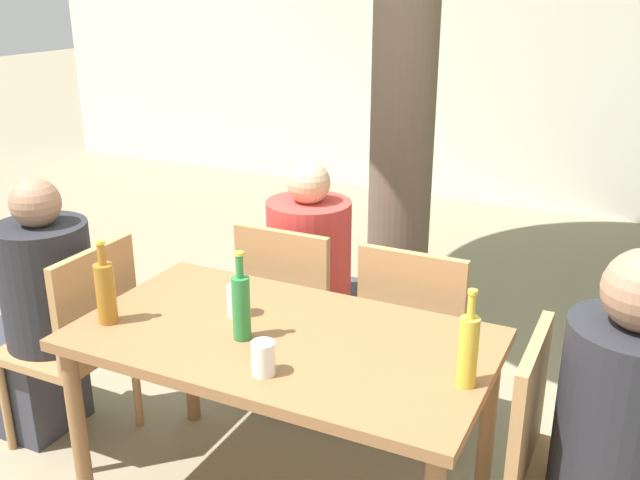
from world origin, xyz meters
The scene contains 13 objects.
cafe_building_wall centered at (0.00, 4.31, 1.40)m, with size 10.00×0.08×2.80m.
dining_table_front centered at (0.00, 0.00, 0.65)m, with size 1.45×0.80×0.74m.
patio_chair_0 centered at (-0.96, 0.00, 0.52)m, with size 0.44×0.44×0.91m.
patio_chair_1 centered at (0.96, 0.00, 0.52)m, with size 0.44×0.44×0.91m.
patio_chair_2 centered at (-0.29, 0.63, 0.52)m, with size 0.44×0.44×0.91m.
patio_chair_3 centered at (0.29, 0.63, 0.52)m, with size 0.44×0.44×0.91m.
person_seated_0 centered at (-1.19, 0.00, 0.53)m, with size 0.59×0.38×1.17m.
person_seated_2 centered at (-0.29, 0.87, 0.52)m, with size 0.38×0.59×1.15m.
amber_bottle_0 centered at (-0.61, -0.19, 0.86)m, with size 0.07×0.07×0.31m.
green_bottle_1 centered at (-0.11, -0.08, 0.86)m, with size 0.06×0.06×0.32m.
oil_cruet_2 centered at (0.66, -0.04, 0.86)m, with size 0.06×0.06×0.31m.
drinking_glass_0 centered at (0.07, -0.25, 0.79)m, with size 0.08×0.08×0.11m.
drinking_glass_1 centered at (-0.22, 0.06, 0.80)m, with size 0.07×0.07×0.11m.
Camera 1 is at (1.08, -1.92, 1.89)m, focal length 40.00 mm.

